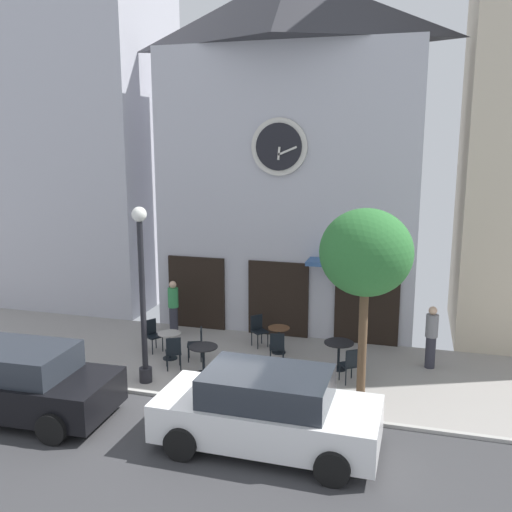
# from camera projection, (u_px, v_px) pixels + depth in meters

# --- Properties ---
(ground_plane) EXTENTS (27.41, 10.05, 0.13)m
(ground_plane) POSITION_uv_depth(u_px,v_px,m) (200.00, 404.00, 12.90)
(ground_plane) COLOR gray
(clock_building) EXTENTS (7.98, 3.53, 10.76)m
(clock_building) POSITION_uv_depth(u_px,v_px,m) (288.00, 151.00, 17.42)
(clock_building) COLOR #B2B2BC
(clock_building) RESTS_ON ground_plane
(neighbor_building_left) EXTENTS (5.81, 4.59, 13.85)m
(neighbor_building_left) POSITION_uv_depth(u_px,v_px,m) (82.00, 111.00, 20.38)
(neighbor_building_left) COLOR #B2B2BC
(neighbor_building_left) RESTS_ON ground_plane
(street_lamp) EXTENTS (0.36, 0.36, 4.36)m
(street_lamp) POSITION_uv_depth(u_px,v_px,m) (142.00, 295.00, 13.60)
(street_lamp) COLOR black
(street_lamp) RESTS_ON ground_plane
(street_tree) EXTENTS (2.05, 1.84, 4.44)m
(street_tree) POSITION_uv_depth(u_px,v_px,m) (366.00, 254.00, 12.33)
(street_tree) COLOR brown
(street_tree) RESTS_ON ground_plane
(cafe_table_center_left) EXTENTS (0.63, 0.63, 0.74)m
(cafe_table_center_left) POSITION_uv_depth(u_px,v_px,m) (170.00, 342.00, 15.43)
(cafe_table_center_left) COLOR black
(cafe_table_center_left) RESTS_ON ground_plane
(cafe_table_center_right) EXTENTS (0.74, 0.74, 0.75)m
(cafe_table_center_right) POSITION_uv_depth(u_px,v_px,m) (203.00, 354.00, 14.39)
(cafe_table_center_right) COLOR black
(cafe_table_center_right) RESTS_ON ground_plane
(cafe_table_leftmost) EXTENTS (0.60, 0.60, 0.75)m
(cafe_table_leftmost) POSITION_uv_depth(u_px,v_px,m) (279.00, 336.00, 15.86)
(cafe_table_leftmost) COLOR black
(cafe_table_leftmost) RESTS_ON ground_plane
(cafe_table_rightmost) EXTENTS (0.77, 0.77, 0.75)m
(cafe_table_rightmost) POSITION_uv_depth(u_px,v_px,m) (339.00, 349.00, 14.68)
(cafe_table_rightmost) COLOR black
(cafe_table_rightmost) RESTS_ON ground_plane
(cafe_chair_near_tree) EXTENTS (0.57, 0.57, 0.90)m
(cafe_chair_near_tree) POSITION_uv_depth(u_px,v_px,m) (258.00, 328.00, 16.42)
(cafe_chair_near_tree) COLOR black
(cafe_chair_near_tree) RESTS_ON ground_plane
(cafe_chair_by_entrance) EXTENTS (0.55, 0.55, 0.90)m
(cafe_chair_by_entrance) POSITION_uv_depth(u_px,v_px,m) (152.00, 333.00, 16.01)
(cafe_chair_by_entrance) COLOR black
(cafe_chair_by_entrance) RESTS_ON ground_plane
(cafe_chair_left_end) EXTENTS (0.49, 0.49, 0.90)m
(cafe_chair_left_end) POSITION_uv_depth(u_px,v_px,m) (277.00, 346.00, 15.00)
(cafe_chair_left_end) COLOR black
(cafe_chair_left_end) RESTS_ON ground_plane
(cafe_chair_facing_street) EXTENTS (0.56, 0.56, 0.90)m
(cafe_chair_facing_street) POSITION_uv_depth(u_px,v_px,m) (351.00, 363.00, 13.84)
(cafe_chair_facing_street) COLOR black
(cafe_chair_facing_street) RESTS_ON ground_plane
(cafe_chair_right_end) EXTENTS (0.54, 0.54, 0.90)m
(cafe_chair_right_end) POSITION_uv_depth(u_px,v_px,m) (173.00, 350.00, 14.67)
(cafe_chair_right_end) COLOR black
(cafe_chair_right_end) RESTS_ON ground_plane
(cafe_chair_curbside) EXTENTS (0.51, 0.51, 0.90)m
(cafe_chair_curbside) POSITION_uv_depth(u_px,v_px,m) (198.00, 341.00, 15.32)
(cafe_chair_curbside) COLOR black
(cafe_chair_curbside) RESTS_ON ground_plane
(pedestrian_green) EXTENTS (0.42, 0.42, 1.67)m
(pedestrian_green) POSITION_uv_depth(u_px,v_px,m) (173.00, 307.00, 17.39)
(pedestrian_green) COLOR #2D2D38
(pedestrian_green) RESTS_ON ground_plane
(pedestrian_grey) EXTENTS (0.44, 0.44, 1.67)m
(pedestrian_grey) POSITION_uv_depth(u_px,v_px,m) (431.00, 336.00, 14.75)
(pedestrian_grey) COLOR #2D2D38
(pedestrian_grey) RESTS_ON ground_plane
(parked_car_black) EXTENTS (4.36, 2.15, 1.55)m
(parked_car_black) POSITION_uv_depth(u_px,v_px,m) (17.00, 382.00, 12.20)
(parked_car_black) COLOR black
(parked_car_black) RESTS_ON ground_plane
(parked_car_white) EXTENTS (4.32, 2.06, 1.55)m
(parked_car_white) POSITION_uv_depth(u_px,v_px,m) (267.00, 410.00, 10.90)
(parked_car_white) COLOR white
(parked_car_white) RESTS_ON ground_plane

